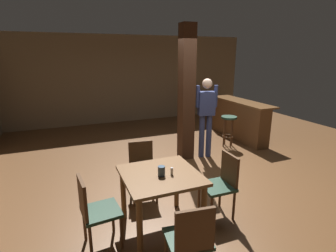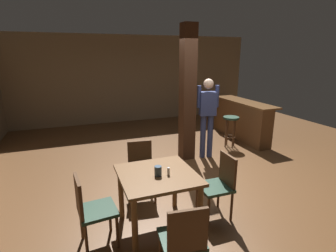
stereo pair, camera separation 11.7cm
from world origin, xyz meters
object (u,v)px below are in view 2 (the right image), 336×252
(chair_west, at_px, (91,208))
(bar_stool_near, at_px, (231,124))
(dining_table, at_px, (158,183))
(salt_shaker, at_px, (168,171))
(bar_counter, at_px, (240,120))
(standing_person, at_px, (207,113))
(chair_north, at_px, (141,167))
(chair_east, at_px, (220,183))
(napkin_cup, at_px, (158,171))
(chair_south, at_px, (184,239))

(chair_west, height_order, bar_stool_near, chair_west)
(dining_table, height_order, salt_shaker, salt_shaker)
(bar_counter, relative_size, bar_stool_near, 2.78)
(salt_shaker, xyz_separation_m, standing_person, (1.66, 2.04, 0.18))
(salt_shaker, relative_size, bar_stool_near, 0.12)
(chair_north, height_order, salt_shaker, chair_north)
(chair_west, height_order, chair_east, same)
(napkin_cup, bearing_deg, chair_east, 1.05)
(chair_east, bearing_deg, napkin_cup, -178.95)
(standing_person, bearing_deg, salt_shaker, -129.17)
(dining_table, relative_size, chair_east, 1.05)
(chair_east, bearing_deg, dining_table, 177.74)
(chair_east, distance_m, standing_person, 2.24)
(napkin_cup, height_order, salt_shaker, napkin_cup)
(dining_table, bearing_deg, bar_counter, 40.89)
(chair_north, bearing_deg, napkin_cup, -91.09)
(salt_shaker, bearing_deg, chair_west, 177.48)
(standing_person, bearing_deg, napkin_cup, -131.61)
(chair_north, height_order, bar_stool_near, chair_north)
(chair_south, distance_m, bar_counter, 5.02)
(chair_south, bearing_deg, chair_west, 132.35)
(chair_north, relative_size, salt_shaker, 9.51)
(dining_table, xyz_separation_m, chair_north, (0.01, 0.84, -0.14))
(napkin_cup, height_order, standing_person, standing_person)
(chair_west, relative_size, napkin_cup, 7.35)
(bar_stool_near, bearing_deg, salt_shaker, -136.25)
(chair_east, relative_size, salt_shaker, 9.51)
(chair_west, distance_m, bar_stool_near, 4.22)
(chair_south, bearing_deg, dining_table, 87.47)
(standing_person, relative_size, bar_counter, 0.82)
(napkin_cup, xyz_separation_m, salt_shaker, (0.13, -0.03, -0.01))
(chair_east, bearing_deg, salt_shaker, -176.74)
(chair_west, height_order, salt_shaker, chair_west)
(chair_east, distance_m, salt_shaker, 0.83)
(chair_east, relative_size, chair_south, 1.00)
(chair_east, height_order, bar_counter, bar_counter)
(dining_table, xyz_separation_m, bar_stool_near, (2.65, 2.35, -0.07))
(dining_table, height_order, napkin_cup, napkin_cup)
(dining_table, height_order, chair_north, chair_north)
(chair_south, xyz_separation_m, standing_person, (1.82, 2.86, 0.50))
(dining_table, xyz_separation_m, chair_south, (-0.04, -0.90, -0.14))
(dining_table, distance_m, napkin_cup, 0.20)
(salt_shaker, bearing_deg, chair_south, -100.75)
(chair_west, bearing_deg, chair_east, 0.08)
(chair_south, height_order, standing_person, standing_person)
(dining_table, relative_size, chair_south, 1.05)
(dining_table, height_order, chair_west, chair_west)
(chair_west, bearing_deg, chair_south, -47.65)
(chair_west, xyz_separation_m, napkin_cup, (0.82, -0.01, 0.33))
(bar_stool_near, bearing_deg, chair_north, -150.33)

